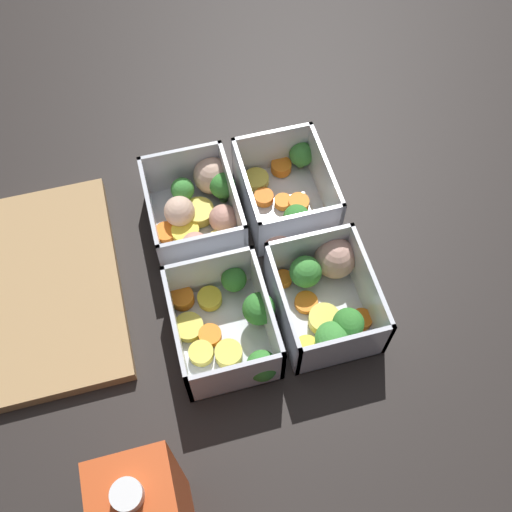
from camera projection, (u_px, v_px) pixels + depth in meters
name	position (u px, v px, depth m)	size (l,w,h in m)	color
ground_plane	(256.00, 266.00, 0.75)	(4.00, 4.00, 0.00)	#282321
container_near_left	(327.00, 295.00, 0.70)	(0.15, 0.11, 0.07)	silver
container_near_right	(285.00, 197.00, 0.77)	(0.15, 0.11, 0.07)	silver
container_far_left	(229.00, 325.00, 0.68)	(0.15, 0.13, 0.07)	silver
container_far_right	(200.00, 207.00, 0.76)	(0.15, 0.12, 0.07)	silver
cutting_board	(44.00, 287.00, 0.72)	(0.28, 0.18, 0.02)	tan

